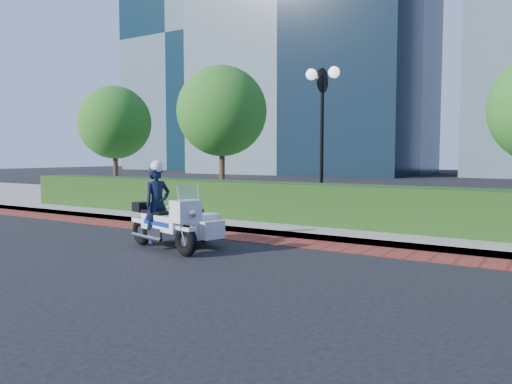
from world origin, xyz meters
The scene contains 9 objects.
ground centered at (0.00, 0.00, 0.00)m, with size 120.00×120.00×0.00m, color black.
brick_strip centered at (0.00, 1.50, 0.01)m, with size 60.00×1.00×0.01m, color maroon.
sidewalk centered at (0.00, 6.00, 0.07)m, with size 60.00×8.00×0.15m, color gray.
hedge_main centered at (0.00, 3.60, 0.65)m, with size 18.00×1.20×1.00m, color black.
lamppost centered at (1.00, 5.20, 2.96)m, with size 1.02×0.70×4.21m.
tree_a centered at (-9.00, 6.50, 3.22)m, with size 3.00×3.00×4.58m.
tree_b centered at (-3.50, 6.50, 3.43)m, with size 3.20×3.20×4.89m.
tower_far_left centered at (-36.00, 46.00, 17.00)m, with size 16.00×14.00×34.00m, color black.
police_motorcycle centered at (0.30, -0.34, 0.61)m, with size 2.17×1.84×1.79m.
Camera 1 is at (7.09, -7.92, 1.88)m, focal length 35.00 mm.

